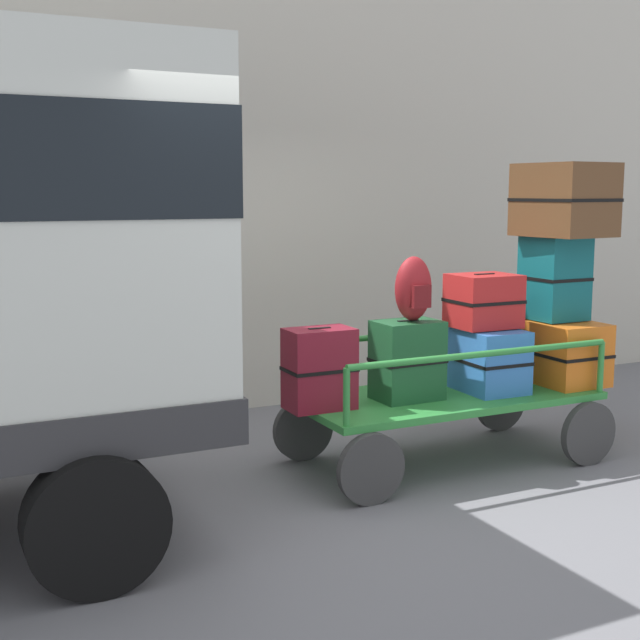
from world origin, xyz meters
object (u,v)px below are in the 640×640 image
object	(u,v)px
luggage_cart	(445,408)
suitcase_center_middle	(484,301)
suitcase_midright_middle	(554,278)
backpack	(414,289)
suitcase_center_bottom	(486,359)
suitcase_midright_bottom	(553,350)
suitcase_left_bottom	(319,369)
suitcase_midright_top	(564,200)
suitcase_midleft_bottom	(407,360)

from	to	relation	value
luggage_cart	suitcase_center_middle	bearing A→B (deg)	4.33
suitcase_midright_middle	backpack	size ratio (longest dim) A/B	1.43
suitcase_center_bottom	suitcase_midright_bottom	world-z (taller)	suitcase_midright_bottom
suitcase_center_middle	backpack	size ratio (longest dim) A/B	1.08
suitcase_midright_middle	luggage_cart	bearing A→B (deg)	-177.81
suitcase_left_bottom	suitcase_midright_top	size ratio (longest dim) A/B	0.81
suitcase_midleft_bottom	suitcase_midright_bottom	world-z (taller)	suitcase_midleft_bottom
suitcase_left_bottom	suitcase_midright_bottom	size ratio (longest dim) A/B	0.67
suitcase_midleft_bottom	backpack	distance (m)	0.50
suitcase_left_bottom	suitcase_midright_bottom	distance (m)	1.99
suitcase_midleft_bottom	suitcase_midright_top	xyz separation A→B (m)	(1.33, -0.02, 1.09)
suitcase_center_middle	backpack	world-z (taller)	backpack
suitcase_left_bottom	luggage_cart	bearing A→B (deg)	-1.11
suitcase_center_bottom	suitcase_midright_top	xyz separation A→B (m)	(0.66, -0.01, 1.14)
suitcase_midleft_bottom	suitcase_midright_middle	size ratio (longest dim) A/B	0.88
suitcase_center_bottom	suitcase_midright_bottom	xyz separation A→B (m)	(0.66, 0.05, 0.01)
suitcase_midright_bottom	suitcase_midleft_bottom	bearing A→B (deg)	-178.78
suitcase_center_bottom	suitcase_midright_top	world-z (taller)	suitcase_midright_top
suitcase_midright_bottom	backpack	size ratio (longest dim) A/B	1.85
luggage_cart	suitcase_center_bottom	xyz separation A→B (m)	(0.33, -0.03, 0.33)
suitcase_left_bottom	suitcase_center_middle	world-z (taller)	suitcase_center_middle
suitcase_center_bottom	backpack	distance (m)	0.85
suitcase_left_bottom	suitcase_midright_middle	bearing A→B (deg)	0.54
suitcase_left_bottom	suitcase_midright_middle	world-z (taller)	suitcase_midright_middle
suitcase_midleft_bottom	suitcase_center_bottom	size ratio (longest dim) A/B	0.95
suitcase_midright_middle	suitcase_midright_top	xyz separation A→B (m)	(0.00, -0.07, 0.59)
suitcase_midright_top	suitcase_midleft_bottom	bearing A→B (deg)	178.99
suitcase_center_bottom	suitcase_center_middle	size ratio (longest dim) A/B	1.23
suitcase_midright_top	suitcase_midright_bottom	bearing A→B (deg)	90.00
suitcase_center_middle	suitcase_midright_bottom	distance (m)	0.78
suitcase_left_bottom	suitcase_midright_middle	distance (m)	2.06
luggage_cart	suitcase_center_middle	xyz separation A→B (m)	(0.33, 0.03, 0.76)
suitcase_midright_bottom	backpack	xyz separation A→B (m)	(-1.31, -0.06, 0.54)
luggage_cart	suitcase_midright_middle	distance (m)	1.34
suitcase_midright_middle	suitcase_midright_bottom	bearing A→B (deg)	-90.00
suitcase_midright_bottom	suitcase_midright_middle	xyz separation A→B (m)	(0.00, 0.02, 0.55)
suitcase_midleft_bottom	suitcase_center_bottom	bearing A→B (deg)	-1.58
suitcase_center_middle	backpack	distance (m)	0.66
suitcase_left_bottom	suitcase_midleft_bottom	xyz separation A→B (m)	(0.66, -0.03, 0.00)
suitcase_center_middle	suitcase_midright_top	world-z (taller)	suitcase_midright_top
luggage_cart	backpack	size ratio (longest dim) A/B	5.10
luggage_cart	backpack	distance (m)	0.94
suitcase_midright_middle	suitcase_center_bottom	bearing A→B (deg)	-174.23
suitcase_center_middle	suitcase_midright_middle	world-z (taller)	suitcase_midright_middle
suitcase_midleft_bottom	suitcase_midright_bottom	distance (m)	1.33
suitcase_midright_middle	backpack	bearing A→B (deg)	-176.27
suitcase_center_bottom	suitcase_center_middle	bearing A→B (deg)	90.00
suitcase_left_bottom	suitcase_midright_top	world-z (taller)	suitcase_midright_top
suitcase_center_bottom	suitcase_midright_middle	world-z (taller)	suitcase_midright_middle
suitcase_midright_top	luggage_cart	bearing A→B (deg)	178.05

